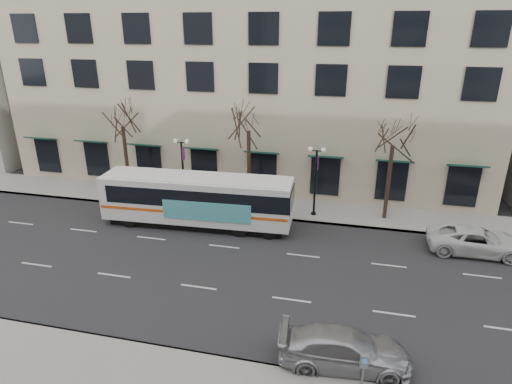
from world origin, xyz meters
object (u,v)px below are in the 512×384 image
(tree_far_mid, at_px, (249,118))
(lamp_post_right, at_px, (316,178))
(silver_car, at_px, (345,349))
(tree_far_right, at_px, (394,132))
(lamp_post_left, at_px, (183,168))
(tree_far_left, at_px, (121,114))
(white_pickup, at_px, (476,241))
(pay_station, at_px, (364,364))
(city_bus, at_px, (198,199))

(tree_far_mid, height_order, lamp_post_right, tree_far_mid)
(silver_car, bearing_deg, lamp_post_right, 5.62)
(tree_far_mid, relative_size, silver_car, 1.60)
(tree_far_right, xyz_separation_m, lamp_post_left, (-14.99, -0.60, -3.48))
(tree_far_left, xyz_separation_m, white_pickup, (25.20, -3.66, -5.91))
(tree_far_mid, relative_size, pay_station, 5.99)
(tree_far_right, height_order, silver_car, tree_far_right)
(tree_far_mid, relative_size, white_pickup, 1.51)
(silver_car, relative_size, pay_station, 3.74)
(tree_far_right, xyz_separation_m, pay_station, (-1.52, -16.10, -5.24))
(lamp_post_left, bearing_deg, tree_far_right, 2.29)
(white_pickup, relative_size, pay_station, 3.98)
(white_pickup, distance_m, pay_station, 14.15)
(pay_station, bearing_deg, silver_car, 119.98)
(lamp_post_right, height_order, silver_car, lamp_post_right)
(tree_far_left, height_order, tree_far_mid, tree_far_mid)
(tree_far_mid, height_order, silver_car, tree_far_mid)
(tree_far_mid, relative_size, lamp_post_right, 1.64)
(tree_far_right, height_order, lamp_post_left, tree_far_right)
(tree_far_mid, bearing_deg, silver_car, -62.68)
(lamp_post_right, bearing_deg, tree_far_left, 177.71)
(tree_far_mid, height_order, tree_far_right, tree_far_mid)
(tree_far_left, height_order, silver_car, tree_far_left)
(tree_far_left, height_order, white_pickup, tree_far_left)
(tree_far_left, height_order, pay_station, tree_far_left)
(silver_car, bearing_deg, lamp_post_left, 36.35)
(tree_far_right, bearing_deg, tree_far_left, 180.00)
(tree_far_mid, xyz_separation_m, white_pickup, (15.20, -3.66, -6.12))
(tree_far_right, bearing_deg, tree_far_mid, 180.00)
(lamp_post_left, xyz_separation_m, pay_station, (13.47, -15.50, -1.76))
(pay_station, bearing_deg, white_pickup, 58.19)
(tree_far_right, height_order, lamp_post_right, tree_far_right)
(city_bus, bearing_deg, tree_far_left, 150.02)
(tree_far_left, distance_m, tree_far_right, 20.00)
(tree_far_left, height_order, city_bus, tree_far_left)
(pay_station, bearing_deg, tree_far_mid, 114.32)
(tree_far_left, xyz_separation_m, city_bus, (7.37, -3.80, -4.76))
(tree_far_mid, distance_m, lamp_post_left, 6.40)
(city_bus, relative_size, silver_car, 2.47)
(tree_far_right, xyz_separation_m, silver_car, (-2.25, -15.00, -5.65))
(city_bus, height_order, white_pickup, city_bus)
(white_pickup, bearing_deg, lamp_post_right, 73.09)
(tree_far_right, relative_size, lamp_post_left, 1.55)
(silver_car, distance_m, pay_station, 1.38)
(lamp_post_left, bearing_deg, pay_station, -49.02)
(city_bus, bearing_deg, silver_car, -49.86)
(tree_far_right, distance_m, white_pickup, 8.49)
(lamp_post_left, relative_size, white_pickup, 0.92)
(lamp_post_right, xyz_separation_m, city_bus, (-7.64, -3.20, -1.01))
(silver_car, height_order, pay_station, pay_station)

